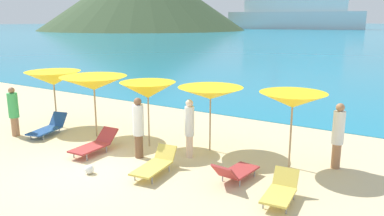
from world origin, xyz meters
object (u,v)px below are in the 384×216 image
object	(u,v)px
beachgoer_0	(189,126)
lounge_chair_2	(49,127)
umbrella_3	(210,93)
lounge_chair_1	(95,144)
lounge_chair_4	(235,171)
umbrella_2	(148,90)
umbrella_4	(293,100)
lounge_chair_0	(281,190)
lounge_chair_3	(155,164)
umbrella_0	(53,78)
beachgoer_2	(138,126)
beachgoer_1	(338,134)
beachgoer_3	(14,110)
umbrella_1	(94,83)
cruise_ship	(295,8)
beach_ball	(89,169)

from	to	relation	value
beachgoer_0	lounge_chair_2	bearing A→B (deg)	37.17
umbrella_3	lounge_chair_1	xyz separation A→B (m)	(-2.87, -2.16, -1.55)
lounge_chair_4	lounge_chair_2	bearing A→B (deg)	3.96
umbrella_2	umbrella_4	distance (m)	4.53
lounge_chair_0	umbrella_4	bearing A→B (deg)	98.08
lounge_chair_2	lounge_chair_3	world-z (taller)	lounge_chair_2
lounge_chair_0	umbrella_0	bearing A→B (deg)	165.60
umbrella_2	beachgoer_0	xyz separation A→B (m)	(1.68, -0.16, -0.90)
umbrella_4	beachgoer_2	size ratio (longest dim) A/B	1.16
umbrella_2	beachgoer_2	xyz separation A→B (m)	(0.42, -1.00, -0.89)
lounge_chair_3	beachgoer_0	size ratio (longest dim) A/B	0.92
lounge_chair_1	beachgoer_1	world-z (taller)	beachgoer_1
lounge_chair_4	beachgoer_0	bearing A→B (deg)	-19.26
beachgoer_0	beachgoer_3	world-z (taller)	beachgoer_0
umbrella_1	beachgoer_1	world-z (taller)	umbrella_1
cruise_ship	beach_ball	bearing A→B (deg)	-84.21
lounge_chair_0	lounge_chair_2	bearing A→B (deg)	170.63
umbrella_0	beachgoer_3	xyz separation A→B (m)	(-0.18, -1.63, -0.95)
umbrella_0	beachgoer_3	size ratio (longest dim) A/B	1.22
lounge_chair_1	lounge_chair_4	distance (m)	4.64
umbrella_4	beachgoer_2	world-z (taller)	umbrella_4
umbrella_0	beach_ball	bearing A→B (deg)	-29.67
umbrella_0	cruise_ship	bearing A→B (deg)	104.98
umbrella_4	lounge_chair_3	size ratio (longest dim) A/B	1.31
lounge_chair_2	beachgoer_2	bearing A→B (deg)	-15.47
lounge_chair_2	lounge_chair_4	distance (m)	7.52
umbrella_4	lounge_chair_4	world-z (taller)	umbrella_4
lounge_chair_3	beachgoer_3	xyz separation A→B (m)	(-6.36, 0.08, 0.65)
umbrella_2	lounge_chair_1	world-z (taller)	umbrella_2
lounge_chair_0	beachgoer_3	world-z (taller)	beachgoer_3
lounge_chair_0	lounge_chair_3	bearing A→B (deg)	178.49
umbrella_0	umbrella_4	bearing A→B (deg)	4.37
umbrella_4	lounge_chair_0	xyz separation A→B (m)	(0.53, -2.16, -1.65)
umbrella_0	beachgoer_3	distance (m)	1.90
lounge_chair_1	lounge_chair_3	bearing A→B (deg)	-9.67
umbrella_3	umbrella_0	bearing A→B (deg)	-173.44
umbrella_0	umbrella_2	bearing A→B (deg)	0.36
beachgoer_1	cruise_ship	bearing A→B (deg)	150.77
beachgoer_0	beach_ball	distance (m)	3.10
beachgoer_0	cruise_ship	bearing A→B (deg)	-43.59
lounge_chair_2	umbrella_3	bearing A→B (deg)	1.44
lounge_chair_3	beachgoer_1	size ratio (longest dim) A/B	0.88
umbrella_1	lounge_chair_1	xyz separation A→B (m)	(1.27, -1.27, -1.62)
umbrella_3	beachgoer_3	distance (m)	7.11
lounge_chair_1	lounge_chair_3	distance (m)	2.61
beachgoer_3	cruise_ship	bearing A→B (deg)	33.49
umbrella_1	beachgoer_2	size ratio (longest dim) A/B	1.34
beachgoer_0	lounge_chair_0	bearing A→B (deg)	-172.38
lounge_chair_3	cruise_ship	bearing A→B (deg)	99.60
umbrella_0	lounge_chair_0	xyz separation A→B (m)	(9.59, -1.46, -1.60)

